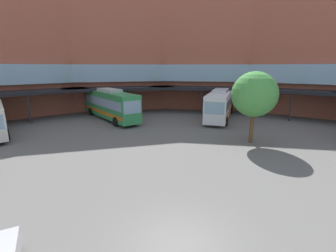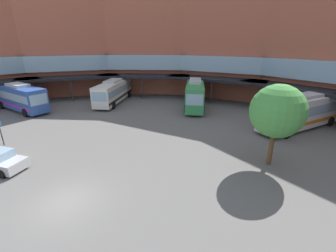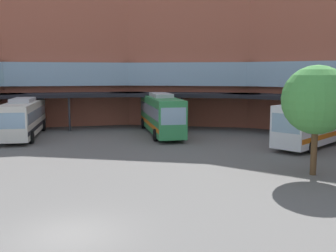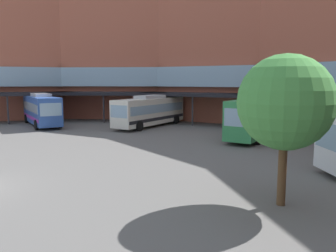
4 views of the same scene
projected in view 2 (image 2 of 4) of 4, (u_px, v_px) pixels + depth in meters
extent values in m
plane|color=#605E5B|center=(66.00, 202.00, 13.86)|extent=(117.27, 117.27, 0.00)
cube|color=#AD5942|center=(326.00, 43.00, 29.61)|extent=(16.80, 9.25, 18.19)
cube|color=#8CADC6|center=(318.00, 69.00, 30.41)|extent=(15.30, 9.14, 2.55)
cube|color=black|center=(300.00, 89.00, 28.70)|extent=(16.38, 7.29, 0.40)
cylinder|color=#2D2D33|center=(291.00, 105.00, 28.43)|extent=(0.20, 0.20, 3.64)
cube|color=#AD5942|center=(226.00, 43.00, 38.41)|extent=(16.80, 9.25, 18.19)
cube|color=#8CADC6|center=(223.00, 63.00, 39.05)|extent=(15.30, 9.14, 2.55)
cube|color=black|center=(215.00, 79.00, 36.18)|extent=(16.38, 7.29, 0.40)
cylinder|color=#2D2D33|center=(211.00, 92.00, 35.50)|extent=(0.20, 0.20, 3.64)
cube|color=#AD5942|center=(147.00, 43.00, 42.18)|extent=(16.31, 14.34, 18.19)
cube|color=#8CADC6|center=(147.00, 61.00, 42.75)|extent=(15.18, 13.58, 2.55)
cube|color=black|center=(144.00, 76.00, 39.39)|extent=(15.11, 12.74, 0.40)
cylinder|color=#2D2D33|center=(142.00, 88.00, 38.53)|extent=(0.20, 0.20, 3.64)
cube|color=#AD5942|center=(66.00, 43.00, 40.23)|extent=(12.85, 16.83, 18.19)
cube|color=#8CADC6|center=(69.00, 62.00, 40.84)|extent=(12.31, 15.54, 2.55)
cube|color=black|center=(70.00, 78.00, 37.73)|extent=(11.09, 15.87, 0.40)
cylinder|color=#2D2D33|center=(72.00, 90.00, 36.96)|extent=(0.20, 0.20, 3.64)
cube|color=#338C4C|center=(195.00, 93.00, 34.16)|extent=(8.79, 11.39, 3.29)
cube|color=#8CADC6|center=(195.00, 90.00, 34.03)|extent=(8.42, 10.81, 1.05)
cube|color=orange|center=(195.00, 99.00, 34.48)|extent=(8.68, 11.20, 0.39)
cube|color=#8CADC6|center=(195.00, 100.00, 28.43)|extent=(1.83, 1.29, 1.45)
cube|color=#B2B2B7|center=(195.00, 81.00, 33.53)|extent=(3.85, 4.56, 0.36)
cylinder|color=black|center=(203.00, 110.00, 30.69)|extent=(0.86, 1.08, 1.10)
cylinder|color=black|center=(185.00, 109.00, 30.96)|extent=(0.86, 1.08, 1.10)
cylinder|color=black|center=(202.00, 96.00, 38.37)|extent=(0.86, 1.08, 1.10)
cylinder|color=black|center=(188.00, 96.00, 38.63)|extent=(0.86, 1.08, 1.10)
cube|color=#2D519E|center=(20.00, 97.00, 31.84)|extent=(10.54, 3.66, 3.11)
cube|color=#8CADC6|center=(20.00, 95.00, 31.71)|extent=(9.93, 3.64, 1.00)
cube|color=purple|center=(22.00, 103.00, 32.14)|extent=(10.34, 3.66, 0.37)
cube|color=#8CADC6|center=(39.00, 100.00, 28.99)|extent=(0.37, 2.23, 1.37)
cube|color=#B2B2B7|center=(17.00, 85.00, 31.24)|extent=(3.89, 2.17, 0.36)
cylinder|color=black|center=(44.00, 108.00, 31.42)|extent=(1.13, 0.42, 1.10)
cylinder|color=black|center=(25.00, 113.00, 29.47)|extent=(1.13, 0.42, 1.10)
cylinder|color=black|center=(20.00, 101.00, 35.15)|extent=(1.13, 0.42, 1.10)
cylinder|color=black|center=(2.00, 105.00, 33.20)|extent=(1.13, 0.42, 1.10)
cube|color=white|center=(302.00, 112.00, 25.12)|extent=(6.47, 11.75, 3.18)
cube|color=#8CADC6|center=(302.00, 108.00, 24.99)|extent=(6.27, 11.11, 1.02)
cube|color=orange|center=(300.00, 119.00, 25.43)|extent=(6.41, 11.54, 0.38)
cube|color=#8CADC6|center=(267.00, 116.00, 22.43)|extent=(2.11, 0.90, 1.40)
cube|color=#B2B2B7|center=(305.00, 96.00, 24.51)|extent=(3.13, 4.53, 0.36)
cylinder|color=black|center=(287.00, 133.00, 22.81)|extent=(0.67, 1.13, 1.10)
cylinder|color=black|center=(266.00, 126.00, 24.89)|extent=(0.67, 1.13, 1.10)
cylinder|color=black|center=(331.00, 121.00, 26.33)|extent=(0.67, 1.13, 1.10)
cylinder|color=black|center=(309.00, 115.00, 28.40)|extent=(0.67, 1.13, 1.10)
cube|color=silver|center=(114.00, 91.00, 36.22)|extent=(8.15, 10.66, 2.93)
cube|color=#8CADC6|center=(114.00, 89.00, 36.10)|extent=(7.83, 10.13, 0.94)
cube|color=black|center=(114.00, 96.00, 36.51)|extent=(8.05, 10.49, 0.35)
cube|color=#8CADC6|center=(99.00, 97.00, 31.00)|extent=(1.91, 1.30, 1.29)
cube|color=#B2B2B7|center=(113.00, 81.00, 35.65)|extent=(3.65, 4.30, 0.36)
cylinder|color=black|center=(113.00, 105.00, 33.00)|extent=(0.85, 1.09, 1.10)
cylinder|color=black|center=(97.00, 105.00, 33.32)|extent=(0.85, 1.09, 1.10)
cylinder|color=black|center=(129.00, 94.00, 40.00)|extent=(0.85, 1.09, 1.10)
cylinder|color=black|center=(115.00, 94.00, 40.32)|extent=(0.85, 1.09, 1.10)
cylinder|color=black|center=(23.00, 162.00, 17.79)|extent=(0.69, 0.47, 0.66)
cylinder|color=black|center=(1.00, 174.00, 16.18)|extent=(0.69, 0.47, 0.66)
cylinder|color=brown|center=(271.00, 145.00, 17.59)|extent=(0.36, 0.36, 3.32)
sphere|color=#479342|center=(277.00, 111.00, 16.63)|extent=(3.99, 3.99, 3.99)
cylinder|color=#2D2D33|center=(1.00, 133.00, 21.12)|extent=(0.10, 0.10, 2.44)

